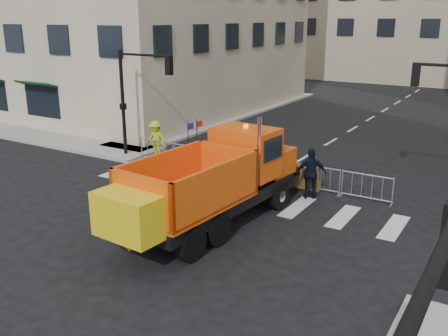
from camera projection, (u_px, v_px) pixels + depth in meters
The scene contains 9 objects.
ground at pixel (154, 246), 15.76m from camera, with size 120.00×120.00×0.00m, color black.
sidewalk_back at pixel (273, 174), 22.66m from camera, with size 64.00×5.00×0.15m, color gray.
traffic_light_left at pixel (123, 105), 25.09m from camera, with size 0.18×0.18×5.40m, color black.
crowd_barriers at pixel (249, 167), 22.17m from camera, with size 12.60×0.60×1.10m, color #9EA0A5, non-canonical shape.
plow_truck at pixel (211, 181), 16.76m from camera, with size 3.45×9.81×3.74m.
cop_a at pixel (272, 174), 20.31m from camera, with size 0.58×0.38×1.59m, color black.
cop_b at pixel (265, 164), 21.01m from camera, with size 0.98×0.76×2.01m, color black.
cop_c at pixel (311, 174), 19.60m from camera, with size 1.20×0.50×2.05m, color black.
worker at pixel (156, 139), 24.82m from camera, with size 1.21×0.70×1.88m, color #B6CE18.
Camera 1 is at (9.41, -11.06, 6.99)m, focal length 40.00 mm.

